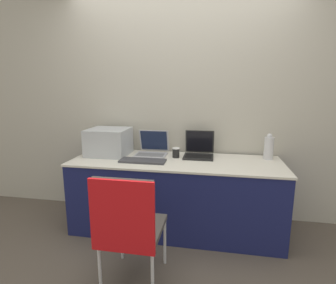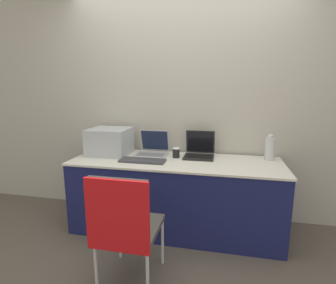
{
  "view_description": "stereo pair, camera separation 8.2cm",
  "coord_description": "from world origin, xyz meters",
  "px_view_note": "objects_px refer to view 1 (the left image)",
  "views": [
    {
      "loc": [
        0.38,
        -2.21,
        1.48
      ],
      "look_at": [
        -0.09,
        0.39,
        0.93
      ],
      "focal_mm": 28.0,
      "sensor_mm": 36.0,
      "label": 1
    },
    {
      "loc": [
        0.47,
        -2.19,
        1.48
      ],
      "look_at": [
        -0.09,
        0.39,
        0.93
      ],
      "focal_mm": 28.0,
      "sensor_mm": 36.0,
      "label": 2
    }
  ],
  "objects_px": {
    "coffee_cup": "(176,153)",
    "external_keyboard": "(143,161)",
    "laptop_left": "(152,150)",
    "metal_pitcher": "(269,147)",
    "laptop_right": "(199,151)",
    "chair": "(128,223)",
    "printer": "(109,141)"
  },
  "relations": [
    {
      "from": "printer",
      "to": "metal_pitcher",
      "type": "relative_size",
      "value": 1.6
    },
    {
      "from": "coffee_cup",
      "to": "chair",
      "type": "height_order",
      "value": "chair"
    },
    {
      "from": "printer",
      "to": "chair",
      "type": "xyz_separation_m",
      "value": [
        0.57,
        -1.06,
        -0.36
      ]
    },
    {
      "from": "coffee_cup",
      "to": "laptop_left",
      "type": "bearing_deg",
      "value": 166.79
    },
    {
      "from": "printer",
      "to": "metal_pitcher",
      "type": "bearing_deg",
      "value": 3.7
    },
    {
      "from": "printer",
      "to": "laptop_right",
      "type": "xyz_separation_m",
      "value": [
        0.99,
        0.09,
        -0.1
      ]
    },
    {
      "from": "laptop_left",
      "to": "chair",
      "type": "bearing_deg",
      "value": -84.83
    },
    {
      "from": "laptop_left",
      "to": "external_keyboard",
      "type": "relative_size",
      "value": 0.73
    },
    {
      "from": "coffee_cup",
      "to": "external_keyboard",
      "type": "bearing_deg",
      "value": -143.54
    },
    {
      "from": "external_keyboard",
      "to": "chair",
      "type": "height_order",
      "value": "chair"
    },
    {
      "from": "metal_pitcher",
      "to": "laptop_right",
      "type": "bearing_deg",
      "value": -178.76
    },
    {
      "from": "printer",
      "to": "chair",
      "type": "bearing_deg",
      "value": -61.49
    },
    {
      "from": "laptop_right",
      "to": "metal_pitcher",
      "type": "height_order",
      "value": "same"
    },
    {
      "from": "laptop_right",
      "to": "coffee_cup",
      "type": "xyz_separation_m",
      "value": [
        -0.24,
        -0.09,
        -0.01
      ]
    },
    {
      "from": "laptop_left",
      "to": "laptop_right",
      "type": "bearing_deg",
      "value": 2.9
    },
    {
      "from": "external_keyboard",
      "to": "metal_pitcher",
      "type": "bearing_deg",
      "value": 14.76
    },
    {
      "from": "metal_pitcher",
      "to": "chair",
      "type": "distance_m",
      "value": 1.65
    },
    {
      "from": "printer",
      "to": "external_keyboard",
      "type": "distance_m",
      "value": 0.52
    },
    {
      "from": "printer",
      "to": "metal_pitcher",
      "type": "distance_m",
      "value": 1.7
    },
    {
      "from": "external_keyboard",
      "to": "chair",
      "type": "xyz_separation_m",
      "value": [
        0.13,
        -0.83,
        -0.21
      ]
    },
    {
      "from": "external_keyboard",
      "to": "coffee_cup",
      "type": "xyz_separation_m",
      "value": [
        0.3,
        0.22,
        0.04
      ]
    },
    {
      "from": "printer",
      "to": "laptop_left",
      "type": "relative_size",
      "value": 1.29
    },
    {
      "from": "laptop_right",
      "to": "external_keyboard",
      "type": "height_order",
      "value": "laptop_right"
    },
    {
      "from": "laptop_right",
      "to": "chair",
      "type": "xyz_separation_m",
      "value": [
        -0.41,
        -1.15,
        -0.26
      ]
    },
    {
      "from": "laptop_right",
      "to": "metal_pitcher",
      "type": "xyz_separation_m",
      "value": [
        0.72,
        0.02,
        0.07
      ]
    },
    {
      "from": "laptop_left",
      "to": "chair",
      "type": "distance_m",
      "value": 1.16
    },
    {
      "from": "laptop_right",
      "to": "external_keyboard",
      "type": "relative_size",
      "value": 0.68
    },
    {
      "from": "laptop_right",
      "to": "laptop_left",
      "type": "bearing_deg",
      "value": -177.1
    },
    {
      "from": "laptop_left",
      "to": "metal_pitcher",
      "type": "height_order",
      "value": "metal_pitcher"
    },
    {
      "from": "printer",
      "to": "coffee_cup",
      "type": "height_order",
      "value": "printer"
    },
    {
      "from": "printer",
      "to": "external_keyboard",
      "type": "xyz_separation_m",
      "value": [
        0.45,
        -0.22,
        -0.15
      ]
    },
    {
      "from": "external_keyboard",
      "to": "metal_pitcher",
      "type": "xyz_separation_m",
      "value": [
        1.25,
        0.33,
        0.11
      ]
    }
  ]
}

